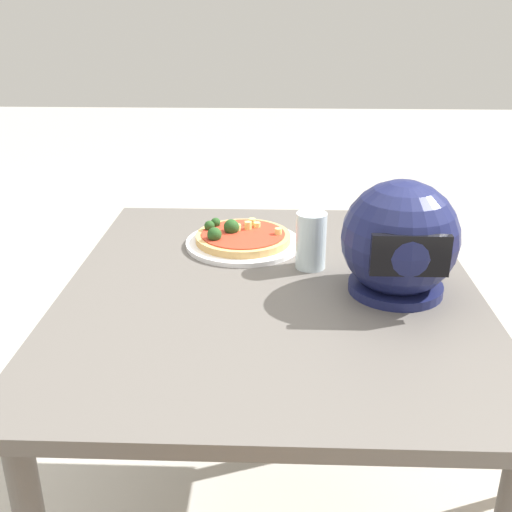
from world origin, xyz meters
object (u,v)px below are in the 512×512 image
at_px(motorcycle_helmet, 400,241).
at_px(dining_table, 270,322).
at_px(pizza, 241,236).
at_px(drinking_glass, 311,241).

bearing_deg(motorcycle_helmet, dining_table, -4.47).
xyz_separation_m(dining_table, pizza, (0.08, -0.23, 0.12)).
height_order(pizza, drinking_glass, drinking_glass).
bearing_deg(drinking_glass, motorcycle_helmet, 144.96).
relative_size(pizza, drinking_glass, 1.82).
xyz_separation_m(dining_table, motorcycle_helmet, (-0.27, 0.02, 0.21)).
distance_m(pizza, motorcycle_helmet, 0.44).
relative_size(pizza, motorcycle_helmet, 0.99).
bearing_deg(drinking_glass, dining_table, 48.66).
bearing_deg(drinking_glass, pizza, -37.89).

